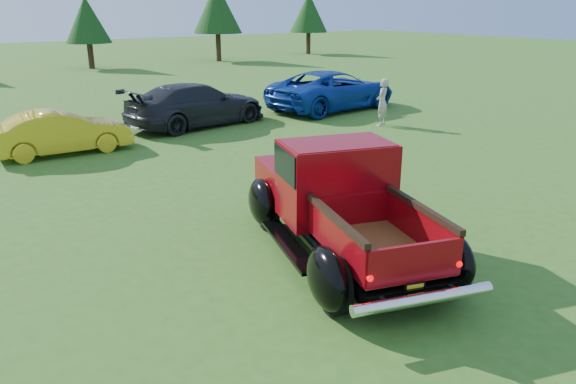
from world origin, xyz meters
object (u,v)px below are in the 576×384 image
object	(u,v)px
show_car_grey	(197,105)
show_car_blue	(333,90)
show_car_yellow	(62,132)
spectator	(382,102)
tree_mid_right	(87,20)
pickup_truck	(335,199)
tree_far_east	(309,13)
tree_east	(217,8)

from	to	relation	value
show_car_grey	show_car_blue	bearing A→B (deg)	-101.35
show_car_yellow	spectator	bearing A→B (deg)	-101.27
tree_mid_right	pickup_truck	world-z (taller)	tree_mid_right
pickup_truck	show_car_grey	distance (m)	10.74
show_car_grey	tree_far_east	bearing A→B (deg)	-53.43
spectator	show_car_grey	bearing A→B (deg)	-62.59
tree_mid_right	show_car_blue	distance (m)	20.57
tree_far_east	spectator	xyz separation A→B (m)	(-15.78, -24.07, -2.46)
show_car_blue	tree_far_east	bearing A→B (deg)	-41.66
tree_east	pickup_truck	world-z (taller)	tree_east
show_car_yellow	spectator	size ratio (longest dim) A/B	2.29
tree_mid_right	show_car_grey	size ratio (longest dim) A/B	0.89
show_car_grey	spectator	distance (m)	6.25
tree_far_east	pickup_truck	bearing A→B (deg)	-127.55
tree_east	show_car_blue	bearing A→B (deg)	-107.25
tree_mid_right	tree_far_east	distance (m)	18.01
show_car_yellow	show_car_grey	xyz separation A→B (m)	(4.74, 1.17, 0.12)
tree_east	spectator	bearing A→B (deg)	-106.38
tree_mid_right	show_car_grey	bearing A→B (deg)	-98.13
tree_mid_right	pickup_truck	distance (m)	30.86
tree_mid_right	pickup_truck	xyz separation A→B (m)	(-5.65, -30.26, -2.10)
pickup_truck	spectator	bearing A→B (deg)	58.36
tree_east	show_car_yellow	bearing A→B (deg)	-128.87
tree_mid_right	show_car_grey	xyz separation A→B (m)	(-2.84, -19.90, -2.25)
tree_far_east	show_car_grey	bearing A→B (deg)	-135.62
tree_mid_right	show_car_blue	xyz separation A→B (m)	(2.87, -20.25, -2.22)
pickup_truck	show_car_yellow	bearing A→B (deg)	119.82
tree_mid_right	tree_east	distance (m)	9.04
pickup_truck	show_car_grey	xyz separation A→B (m)	(2.81, 10.36, -0.15)
show_car_grey	pickup_truck	bearing A→B (deg)	157.02
pickup_truck	show_car_blue	bearing A→B (deg)	67.58
tree_far_east	pickup_truck	size ratio (longest dim) A/B	0.91
tree_far_east	show_car_blue	size ratio (longest dim) A/B	0.89
tree_far_east	show_car_yellow	xyz separation A→B (m)	(-25.58, -21.57, -2.65)
tree_far_east	show_car_yellow	distance (m)	33.57
show_car_blue	spectator	size ratio (longest dim) A/B	3.43
show_car_grey	show_car_blue	distance (m)	5.72
pickup_truck	tree_mid_right	bearing A→B (deg)	97.40
tree_mid_right	show_car_yellow	xyz separation A→B (m)	(-7.58, -21.07, -2.37)
show_car_blue	spectator	bearing A→B (deg)	163.39
show_car_yellow	show_car_grey	bearing A→B (deg)	-73.08
show_car_yellow	show_car_blue	bearing A→B (deg)	-82.50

